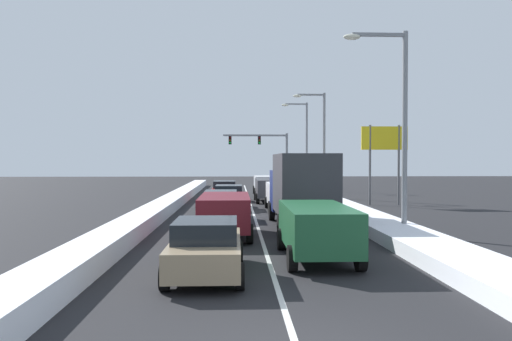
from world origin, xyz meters
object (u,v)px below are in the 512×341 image
suv_maroon_center_lane_second (225,212)px  street_lamp_right_near (396,114)px  sedan_gray_center_lane_third (221,205)px  street_lamp_right_far (303,138)px  box_truck_right_lane_second (301,186)px  suv_silver_right_lane_fifth (266,184)px  sedan_black_center_lane_fourth (229,197)px  roadside_sign_right (384,147)px  suv_white_right_lane_third (284,194)px  suv_charcoal_right_lane_fourth (269,188)px  traffic_light_gantry (267,148)px  sedan_red_center_lane_fifth (225,191)px  sedan_tan_center_lane_nearest (206,247)px  street_lamp_right_mid (320,136)px  suv_green_right_lane_nearest (317,227)px

suv_maroon_center_lane_second → street_lamp_right_near: (7.01, 0.19, 3.97)m
sedan_gray_center_lane_third → street_lamp_right_far: bearing=72.8°
box_truck_right_lane_second → suv_silver_right_lane_fifth: bearing=90.9°
box_truck_right_lane_second → street_lamp_right_near: size_ratio=0.86×
sedan_black_center_lane_fourth → roadside_sign_right: roadside_sign_right is taller
suv_white_right_lane_third → sedan_gray_center_lane_third: bearing=-130.6°
street_lamp_right_far → suv_charcoal_right_lane_fourth: bearing=-107.6°
sedan_gray_center_lane_third → traffic_light_gantry: (4.36, 32.16, 3.73)m
street_lamp_right_near → suv_white_right_lane_third: bearing=109.8°
sedan_black_center_lane_fourth → sedan_red_center_lane_fifth: 6.36m
box_truck_right_lane_second → sedan_black_center_lane_fourth: size_ratio=1.60×
suv_charcoal_right_lane_fourth → suv_silver_right_lane_fifth: bearing=88.8°
suv_white_right_lane_third → suv_charcoal_right_lane_fourth: bearing=94.0°
box_truck_right_lane_second → roadside_sign_right: (7.24, 11.46, 2.12)m
suv_silver_right_lane_fifth → traffic_light_gantry: 14.61m
traffic_light_gantry → roadside_sign_right: bearing=-74.7°
suv_maroon_center_lane_second → roadside_sign_right: size_ratio=0.89×
sedan_tan_center_lane_nearest → street_lamp_right_far: bearing=78.4°
suv_charcoal_right_lane_fourth → street_lamp_right_mid: 6.94m
street_lamp_right_far → suv_maroon_center_lane_second: bearing=-103.4°
sedan_tan_center_lane_nearest → suv_maroon_center_lane_second: 6.75m
suv_maroon_center_lane_second → sedan_gray_center_lane_third: bearing=93.3°
suv_green_right_lane_nearest → sedan_red_center_lane_fifth: size_ratio=1.09×
box_truck_right_lane_second → roadside_sign_right: bearing=57.7°
suv_white_right_lane_third → street_lamp_right_mid: size_ratio=0.57×
sedan_red_center_lane_fifth → street_lamp_right_mid: size_ratio=0.53×
roadside_sign_right → street_lamp_right_far: bearing=101.5°
roadside_sign_right → box_truck_right_lane_second: bearing=-122.3°
box_truck_right_lane_second → suv_charcoal_right_lane_fourth: bearing=91.9°
street_lamp_right_mid → roadside_sign_right: 7.37m
suv_charcoal_right_lane_fourth → box_truck_right_lane_second: bearing=-88.1°
suv_white_right_lane_third → street_lamp_right_far: street_lamp_right_far is taller
street_lamp_right_mid → suv_silver_right_lane_fifth: bearing=139.9°
suv_charcoal_right_lane_fourth → suv_maroon_center_lane_second: size_ratio=1.00×
sedan_tan_center_lane_nearest → suv_white_right_lane_third: bearing=77.7°
traffic_light_gantry → street_lamp_right_far: (3.25, -7.57, 0.78)m
suv_maroon_center_lane_second → suv_charcoal_right_lane_fourth: bearing=80.2°
suv_green_right_lane_nearest → box_truck_right_lane_second: box_truck_right_lane_second is taller
suv_silver_right_lane_fifth → street_lamp_right_mid: street_lamp_right_mid is taller
suv_maroon_center_lane_second → traffic_light_gantry: traffic_light_gantry is taller
box_truck_right_lane_second → suv_maroon_center_lane_second: 4.32m
roadside_sign_right → sedan_gray_center_lane_third: bearing=-143.9°
suv_green_right_lane_nearest → suv_silver_right_lane_fifth: bearing=89.8°
sedan_tan_center_lane_nearest → street_lamp_right_mid: (7.60, 27.15, 4.32)m
suv_maroon_center_lane_second → sedan_gray_center_lane_third: suv_maroon_center_lane_second is taller
suv_charcoal_right_lane_fourth → traffic_light_gantry: size_ratio=0.65×
suv_white_right_lane_third → roadside_sign_right: size_ratio=0.89×
suv_green_right_lane_nearest → suv_silver_right_lane_fifth: same height
street_lamp_right_mid → suv_maroon_center_lane_second: bearing=-109.6°
suv_white_right_lane_third → suv_charcoal_right_lane_fourth: 6.57m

